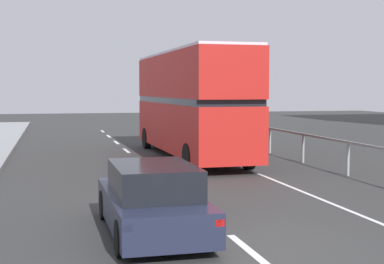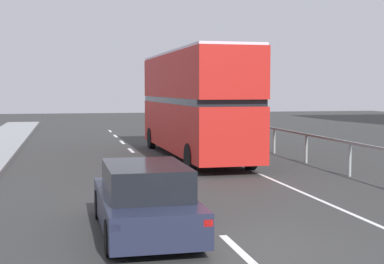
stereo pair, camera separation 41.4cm
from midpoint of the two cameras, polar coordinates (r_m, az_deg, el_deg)
name	(u,v)px [view 2 (the right image)]	position (r m, az deg, el deg)	size (l,w,h in m)	color
ground_plane	(234,248)	(10.78, 5.31, -11.49)	(74.75, 120.00, 0.10)	#323231
lane_paint_markings	(220,174)	(19.56, 3.37, -4.18)	(3.58, 46.00, 0.01)	silver
bridge_side_railing	(327,143)	(21.16, 13.82, -1.12)	(0.10, 42.00, 1.16)	gray
double_decker_bus_red	(194,102)	(23.96, 0.68, 3.05)	(2.68, 11.21, 4.42)	#AF1C17
hatchback_car_near	(145,200)	(11.46, -3.72, -6.81)	(1.80, 4.36, 1.42)	#1E2237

